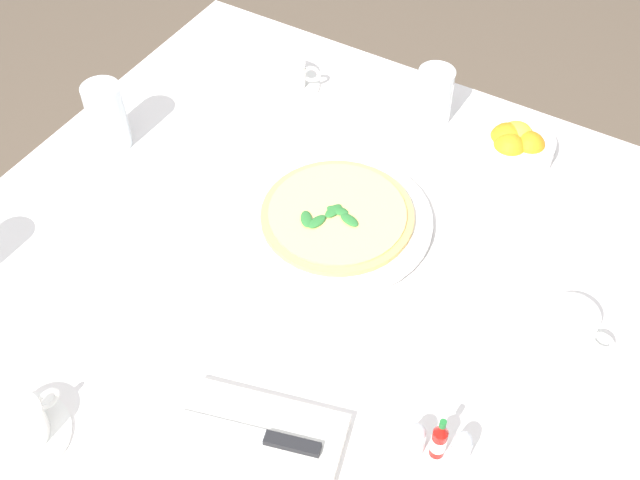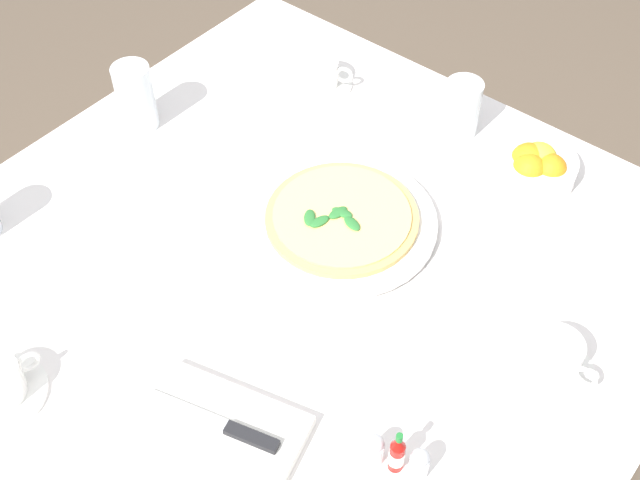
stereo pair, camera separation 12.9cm
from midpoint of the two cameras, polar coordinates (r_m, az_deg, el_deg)
ground_plane at (r=1.89m, az=-3.00°, el=-16.30°), size 8.00×8.00×0.00m
dining_table at (r=1.37m, az=-3.98°, el=-5.77°), size 1.12×1.12×0.72m
pizza_plate at (r=1.33m, az=-1.44°, el=1.18°), size 0.31×0.31×0.02m
pizza at (r=1.31m, az=-1.47°, el=1.59°), size 0.25×0.25×0.02m
coffee_cup_near_right at (r=1.20m, az=14.11°, el=-6.28°), size 0.13×0.13×0.07m
coffee_cup_far_right at (r=1.59m, az=-4.75°, el=11.28°), size 0.13×0.13×0.06m
coffee_cup_back_corner at (r=1.18m, az=-23.44°, el=-12.14°), size 0.13×0.13×0.06m
water_glass_near_left at (r=1.50m, az=5.55°, el=9.75°), size 0.07×0.07×0.11m
water_glass_right_edge at (r=1.50m, az=-17.08°, el=7.93°), size 0.07×0.07×0.13m
napkin_folded at (r=1.11m, az=-7.79°, el=-14.01°), size 0.25×0.18×0.02m
dinner_knife at (r=1.10m, az=-8.01°, el=-13.63°), size 0.19×0.07×0.01m
citrus_bowl at (r=1.46m, az=10.90°, el=6.43°), size 0.15×0.15×0.07m
hot_sauce_bottle at (r=1.08m, az=4.90°, el=-14.06°), size 0.02×0.02×0.08m
salt_shaker at (r=1.08m, az=3.26°, el=-14.04°), size 0.03×0.03×0.06m
pepper_shaker at (r=1.08m, az=6.47°, el=-14.50°), size 0.03×0.03×0.06m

